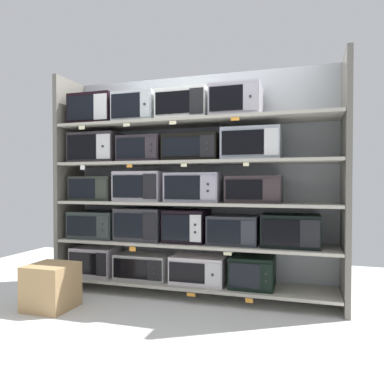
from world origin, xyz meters
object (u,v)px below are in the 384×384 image
(microwave_6, at_px, (187,226))
(microwave_7, at_px, (234,230))
(microwave_0, at_px, (95,260))
(microwave_1, at_px, (143,266))
(microwave_16, at_px, (252,145))
(microwave_13, at_px, (97,148))
(shipping_carton, at_px, (51,286))
(microwave_10, at_px, (142,186))
(microwave_19, at_px, (184,106))
(microwave_4, at_px, (97,224))
(microwave_17, at_px, (95,111))
(microwave_3, at_px, (252,271))
(microwave_18, at_px, (138,109))
(microwave_20, at_px, (236,102))
(microwave_2, at_px, (199,269))
(microwave_14, at_px, (143,149))
(microwave_5, at_px, (143,224))
(microwave_12, at_px, (254,189))
(microwave_9, at_px, (96,189))
(microwave_11, at_px, (195,187))
(microwave_15, at_px, (193,148))
(microwave_8, at_px, (291,231))

(microwave_6, bearing_deg, microwave_7, 0.00)
(microwave_0, height_order, microwave_1, microwave_0)
(microwave_6, xyz_separation_m, microwave_16, (0.67, 0.00, 0.81))
(microwave_13, bearing_deg, shipping_carton, -92.69)
(microwave_10, height_order, microwave_19, microwave_19)
(microwave_4, height_order, microwave_17, microwave_17)
(microwave_3, bearing_deg, microwave_4, 180.00)
(microwave_6, height_order, microwave_18, microwave_18)
(microwave_16, bearing_deg, microwave_20, 179.99)
(microwave_2, xyz_separation_m, microwave_14, (-0.62, -0.00, 1.24))
(microwave_0, height_order, microwave_10, microwave_10)
(microwave_1, relative_size, microwave_13, 1.05)
(microwave_5, height_order, microwave_17, microwave_17)
(microwave_12, bearing_deg, microwave_9, -179.99)
(microwave_9, bearing_deg, microwave_5, 0.02)
(microwave_10, distance_m, shipping_carton, 1.32)
(microwave_14, xyz_separation_m, microwave_18, (-0.06, -0.00, 0.43))
(microwave_1, bearing_deg, microwave_12, 0.02)
(microwave_1, bearing_deg, microwave_0, 179.99)
(microwave_6, relative_size, microwave_14, 0.89)
(microwave_11, relative_size, microwave_15, 0.99)
(microwave_5, relative_size, microwave_15, 0.89)
(microwave_15, height_order, microwave_20, microwave_20)
(microwave_3, relative_size, microwave_10, 0.82)
(microwave_3, xyz_separation_m, microwave_20, (-0.16, 0.00, 1.66))
(microwave_7, bearing_deg, microwave_2, 179.96)
(microwave_13, distance_m, microwave_20, 1.61)
(microwave_10, bearing_deg, microwave_20, 0.00)
(microwave_11, distance_m, microwave_14, 0.70)
(microwave_5, xyz_separation_m, shipping_carton, (-0.58, -0.75, -0.52))
(microwave_15, bearing_deg, microwave_6, -179.80)
(microwave_0, xyz_separation_m, microwave_1, (0.59, -0.00, -0.02))
(microwave_1, xyz_separation_m, microwave_7, (0.98, 0.00, 0.42))
(microwave_11, height_order, microwave_18, microwave_18)
(microwave_12, bearing_deg, microwave_6, -179.98)
(microwave_0, bearing_deg, microwave_18, -0.02)
(microwave_4, height_order, microwave_19, microwave_19)
(microwave_0, relative_size, microwave_4, 0.89)
(microwave_19, bearing_deg, microwave_17, -179.98)
(microwave_12, relative_size, microwave_19, 1.02)
(microwave_11, bearing_deg, microwave_3, 0.01)
(microwave_0, bearing_deg, microwave_3, -0.00)
(microwave_13, xyz_separation_m, microwave_19, (1.02, 0.00, 0.41))
(microwave_4, relative_size, microwave_17, 1.06)
(microwave_7, height_order, microwave_18, microwave_18)
(microwave_2, bearing_deg, microwave_20, -0.01)
(microwave_9, bearing_deg, microwave_4, 0.67)
(microwave_1, xyz_separation_m, microwave_3, (1.17, 0.00, 0.02))
(microwave_2, height_order, microwave_7, microwave_7)
(microwave_8, bearing_deg, microwave_13, -179.99)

